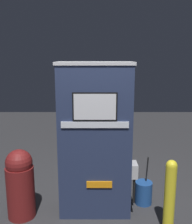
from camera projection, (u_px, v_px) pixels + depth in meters
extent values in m
plane|color=#2D2D30|center=(96.00, 219.00, 3.57)|extent=(14.00, 14.00, 0.00)
cube|color=#232D4C|center=(96.00, 179.00, 3.71)|extent=(0.97, 0.48, 0.95)
cube|color=#232D4C|center=(96.00, 107.00, 3.49)|extent=(0.97, 0.48, 1.12)
cube|color=#B7B7BC|center=(96.00, 63.00, 3.37)|extent=(1.00, 0.51, 0.04)
cube|color=black|center=(96.00, 107.00, 3.24)|extent=(0.56, 0.01, 0.36)
cube|color=silver|center=(96.00, 107.00, 3.23)|extent=(0.52, 0.01, 0.32)
cube|color=silver|center=(96.00, 125.00, 3.28)|extent=(0.85, 0.02, 0.08)
cube|color=orange|center=(100.00, 185.00, 3.45)|extent=(0.34, 0.02, 0.09)
cube|color=#B7B7BC|center=(135.00, 170.00, 3.57)|extent=(0.09, 0.22, 0.19)
cylinder|color=black|center=(135.00, 191.00, 3.56)|extent=(0.03, 0.03, 0.36)
cylinder|color=yellow|center=(171.00, 199.00, 3.24)|extent=(0.14, 0.14, 0.89)
sphere|color=yellow|center=(173.00, 166.00, 3.15)|extent=(0.14, 0.14, 0.14)
cylinder|color=maroon|center=(22.00, 192.00, 3.59)|extent=(0.38, 0.38, 0.72)
sphere|color=maroon|center=(20.00, 163.00, 3.50)|extent=(0.36, 0.36, 0.36)
cylinder|color=#1E478C|center=(145.00, 193.00, 3.94)|extent=(0.25, 0.25, 0.34)
cylinder|color=black|center=(148.00, 170.00, 3.86)|extent=(0.02, 0.11, 0.44)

